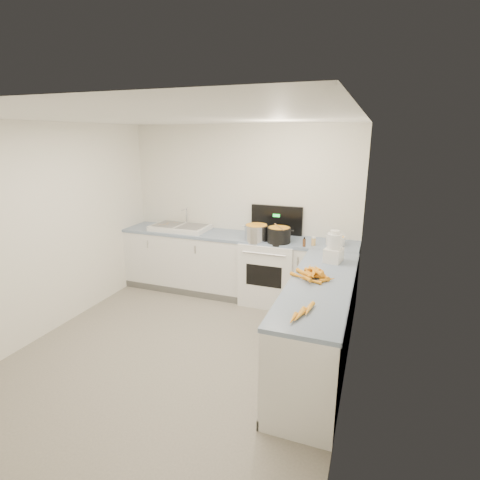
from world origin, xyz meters
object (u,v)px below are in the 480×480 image
(sink, at_px, (180,227))
(extract_bottle, at_px, (304,243))
(stove, at_px, (270,270))
(food_processor, at_px, (334,248))
(spice_jar, at_px, (313,242))
(steel_pot, at_px, (256,233))
(black_pot, at_px, (279,236))
(mixing_bowl, at_px, (335,241))

(sink, height_order, extract_bottle, sink)
(stove, height_order, food_processor, stove)
(stove, distance_m, spice_jar, 0.81)
(spice_jar, bearing_deg, stove, 168.30)
(steel_pot, xyz_separation_m, black_pot, (0.32, 0.00, -0.01))
(stove, xyz_separation_m, steel_pot, (-0.17, -0.15, 0.56))
(steel_pot, height_order, mixing_bowl, steel_pot)
(sink, relative_size, food_processor, 2.33)
(mixing_bowl, bearing_deg, spice_jar, -153.93)
(black_pot, bearing_deg, food_processor, -35.75)
(steel_pot, height_order, food_processor, food_processor)
(steel_pot, bearing_deg, mixing_bowl, 8.09)
(food_processor, bearing_deg, black_pot, 144.25)
(stove, bearing_deg, sink, 179.38)
(steel_pot, relative_size, mixing_bowl, 1.31)
(mixing_bowl, distance_m, extract_bottle, 0.43)
(extract_bottle, height_order, spice_jar, extract_bottle)
(black_pot, xyz_separation_m, extract_bottle, (0.36, -0.07, -0.04))
(food_processor, bearing_deg, stove, 142.73)
(sink, bearing_deg, black_pot, -5.73)
(sink, bearing_deg, food_processor, -16.98)
(steel_pot, relative_size, extract_bottle, 3.20)
(black_pot, bearing_deg, spice_jar, 2.15)
(stove, xyz_separation_m, extract_bottle, (0.51, -0.22, 0.52))
(sink, relative_size, mixing_bowl, 3.46)
(steel_pot, bearing_deg, sink, 172.78)
(sink, relative_size, black_pot, 2.72)
(extract_bottle, bearing_deg, stove, 156.69)
(extract_bottle, distance_m, spice_jar, 0.14)
(food_processor, bearing_deg, steel_pot, 152.92)
(steel_pot, xyz_separation_m, food_processor, (1.11, -0.57, 0.06))
(black_pot, xyz_separation_m, spice_jar, (0.47, 0.02, -0.04))
(sink, distance_m, spice_jar, 2.07)
(black_pot, bearing_deg, steel_pot, -179.71)
(extract_bottle, bearing_deg, steel_pot, 173.89)
(food_processor, bearing_deg, spice_jar, 118.89)
(sink, relative_size, spice_jar, 8.76)
(mixing_bowl, bearing_deg, sink, 179.70)
(sink, height_order, black_pot, sink)
(black_pot, xyz_separation_m, food_processor, (0.79, -0.57, 0.07))
(steel_pot, distance_m, black_pot, 0.32)
(sink, height_order, steel_pot, sink)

